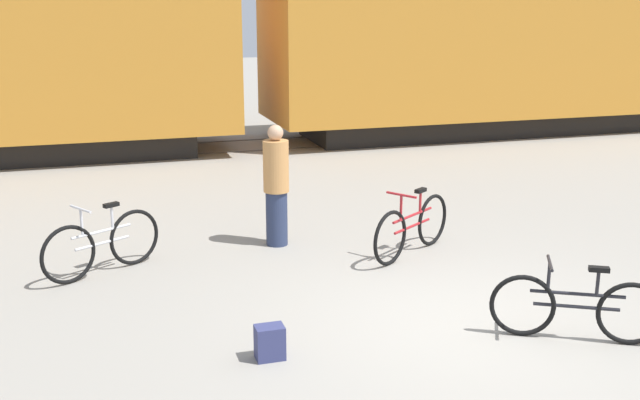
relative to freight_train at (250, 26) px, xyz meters
name	(u,v)px	position (x,y,z in m)	size (l,w,h in m)	color
ground_plane	(467,324)	(0.00, -10.90, -2.83)	(80.00, 80.00, 0.00)	gray
freight_train	(250,26)	(0.00, 0.00, 0.00)	(52.75, 3.17, 5.43)	black
rail_near	(259,150)	(0.00, -0.72, -2.82)	(64.75, 0.07, 0.01)	#4C4238
rail_far	(247,140)	(0.00, 0.72, -2.82)	(64.75, 0.07, 0.01)	#4C4238
bicycle_silver	(102,244)	(-3.69, -8.12, -2.44)	(1.49, 0.91, 0.93)	black
bicycle_black	(576,308)	(0.86, -11.57, -2.47)	(1.54, 0.87, 0.83)	black
bicycle_maroon	(412,227)	(0.37, -8.60, -2.44)	(1.54, 1.06, 0.92)	black
person_in_tan	(276,186)	(-1.29, -7.63, -1.96)	(0.36, 0.36, 1.73)	#283351
backpack	(270,342)	(-2.22, -11.06, -2.66)	(0.28, 0.20, 0.34)	navy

